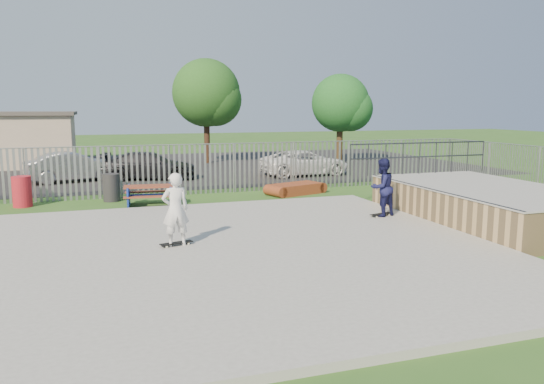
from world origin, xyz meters
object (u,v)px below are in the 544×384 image
object	(u,v)px
car_white	(305,163)
car_dark	(150,166)
picnic_table	(150,195)
skater_white	(175,209)
car_silver	(73,167)
funbox	(296,189)
trash_bin_red	(22,192)
tree_mid	(206,93)
skater_navy	(382,187)
tree_right	(340,103)
trash_bin_grey	(111,188)

from	to	relation	value
car_white	car_dark	bearing A→B (deg)	78.68
picnic_table	car_dark	distance (m)	7.18
car_dark	skater_white	size ratio (longest dim) A/B	2.54
car_silver	car_white	world-z (taller)	car_silver
car_dark	funbox	bearing A→B (deg)	-128.05
skater_white	car_silver	bearing A→B (deg)	-82.85
trash_bin_red	tree_mid	xyz separation A→B (m)	(9.08, 12.54, 3.78)
trash_bin_red	car_white	distance (m)	13.52
skater_navy	skater_white	size ratio (longest dim) A/B	1.00
picnic_table	tree_right	world-z (taller)	tree_right
funbox	car_white	xyz separation A→B (m)	(2.51, 5.30, 0.45)
car_dark	tree_right	size ratio (longest dim) A/B	0.82
funbox	car_white	size ratio (longest dim) A/B	0.51
car_silver	trash_bin_grey	bearing A→B (deg)	-179.63
trash_bin_red	tree_right	xyz separation A→B (m)	(17.02, 10.18, 3.16)
trash_bin_red	skater_white	size ratio (longest dim) A/B	0.61
trash_bin_red	car_dark	size ratio (longest dim) A/B	0.24
picnic_table	trash_bin_grey	distance (m)	1.91
trash_bin_grey	car_dark	xyz separation A→B (m)	(1.94, 5.71, 0.16)
funbox	skater_navy	distance (m)	5.72
car_silver	picnic_table	bearing A→B (deg)	-173.46
tree_mid	skater_white	distance (m)	20.95
car_silver	skater_white	bearing A→B (deg)	177.47
tree_right	skater_navy	size ratio (longest dim) A/B	3.11
skater_navy	car_white	bearing A→B (deg)	-116.89
funbox	car_dark	world-z (taller)	car_dark
funbox	trash_bin_red	distance (m)	10.09
car_silver	tree_mid	bearing A→B (deg)	-64.05
tree_mid	car_dark	bearing A→B (deg)	-121.96
car_silver	skater_navy	bearing A→B (deg)	-156.70
trash_bin_red	tree_right	size ratio (longest dim) A/B	0.20
car_silver	trash_bin_red	bearing A→B (deg)	152.52
picnic_table	skater_navy	world-z (taller)	skater_navy
car_dark	tree_right	bearing A→B (deg)	-57.84
trash_bin_red	tree_right	distance (m)	20.08
picnic_table	funbox	distance (m)	5.90
funbox	car_silver	xyz separation A→B (m)	(-8.61, 6.53, 0.51)
skater_navy	skater_white	xyz separation A→B (m)	(-6.48, -1.58, 0.00)
trash_bin_red	car_white	size ratio (longest dim) A/B	0.24
funbox	trash_bin_grey	size ratio (longest dim) A/B	2.26
trash_bin_grey	funbox	bearing A→B (deg)	-4.69
car_silver	tree_right	world-z (taller)	tree_right
trash_bin_red	trash_bin_grey	world-z (taller)	trash_bin_red
picnic_table	tree_right	size ratio (longest dim) A/B	0.34
funbox	car_dark	xyz separation A→B (m)	(-5.14, 6.29, 0.46)
funbox	skater_white	size ratio (longest dim) A/B	1.31
trash_bin_grey	tree_right	xyz separation A→B (m)	(14.02, 9.97, 3.19)
car_dark	skater_white	bearing A→B (deg)	-170.16
car_white	picnic_table	bearing A→B (deg)	122.43
trash_bin_red	skater_white	distance (m)	8.71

